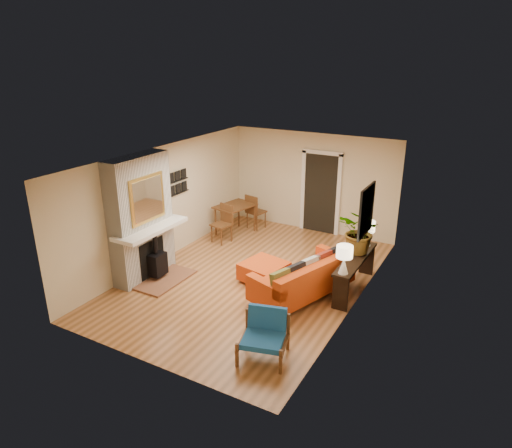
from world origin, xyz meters
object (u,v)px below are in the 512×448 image
at_px(sofa, 306,278).
at_px(console_table, 355,264).
at_px(dining_table, 237,211).
at_px(lamp_near, 344,256).
at_px(blue_chair, 265,332).
at_px(houseplant, 361,231).
at_px(lamp_far, 367,230).
at_px(ottoman, 264,271).

relative_size(sofa, console_table, 1.27).
height_order(sofa, dining_table, dining_table).
xyz_separation_m(dining_table, lamp_near, (3.63, -2.26, 0.44)).
height_order(sofa, lamp_near, lamp_near).
xyz_separation_m(blue_chair, dining_table, (-3.03, 4.18, 0.22)).
bearing_deg(blue_chair, console_table, 77.56).
distance_m(sofa, console_table, 1.03).
distance_m(dining_table, houseplant, 3.87).
bearing_deg(lamp_near, houseplant, 90.56).
relative_size(sofa, lamp_far, 4.37).
height_order(sofa, blue_chair, sofa).
xyz_separation_m(console_table, lamp_far, (0.00, 0.68, 0.49)).
bearing_deg(console_table, sofa, -138.89).
bearing_deg(houseplant, sofa, -129.55).
bearing_deg(lamp_near, dining_table, 148.02).
bearing_deg(ottoman, lamp_near, -7.94).
xyz_separation_m(sofa, blue_chair, (0.17, -2.02, 0.03)).
relative_size(blue_chair, dining_table, 0.48).
xyz_separation_m(sofa, console_table, (0.76, 0.66, 0.20)).
bearing_deg(lamp_near, blue_chair, -107.22).
bearing_deg(blue_chair, dining_table, 125.99).
xyz_separation_m(lamp_far, houseplant, (-0.01, -0.44, 0.12)).
xyz_separation_m(sofa, dining_table, (-2.87, 2.15, 0.25)).
bearing_deg(dining_table, lamp_far, -12.52).
bearing_deg(dining_table, lamp_near, -31.98).
distance_m(lamp_far, houseplant, 0.46).
height_order(dining_table, houseplant, houseplant).
height_order(lamp_near, lamp_far, same).
bearing_deg(lamp_near, ottoman, 172.06).
xyz_separation_m(sofa, ottoman, (-1.00, 0.13, -0.14)).
distance_m(console_table, lamp_near, 0.91).
relative_size(blue_chair, lamp_near, 1.62).
bearing_deg(houseplant, ottoman, -156.11).
bearing_deg(lamp_far, ottoman, -145.39).
xyz_separation_m(console_table, houseplant, (-0.01, 0.25, 0.61)).
height_order(ottoman, lamp_near, lamp_near).
bearing_deg(houseplant, dining_table, 161.02).
bearing_deg(console_table, dining_table, 157.68).
distance_m(lamp_near, houseplant, 1.03).
bearing_deg(dining_table, ottoman, -47.23).
xyz_separation_m(ottoman, blue_chair, (1.17, -2.16, 0.17)).
height_order(ottoman, blue_chair, blue_chair).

